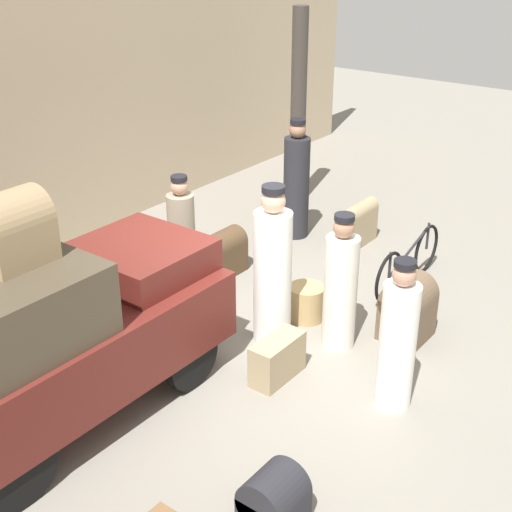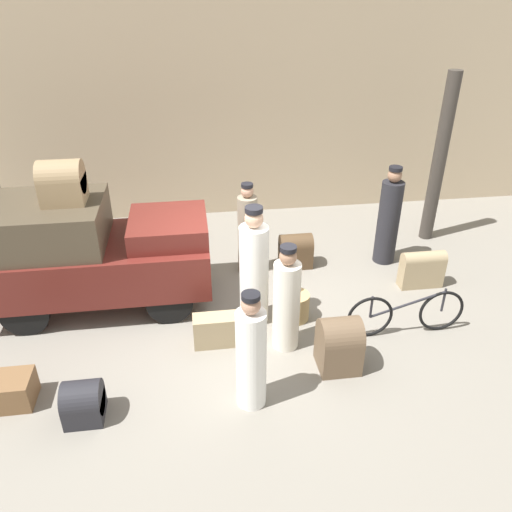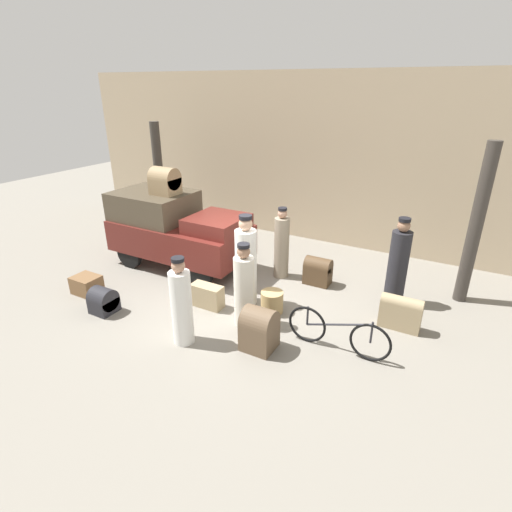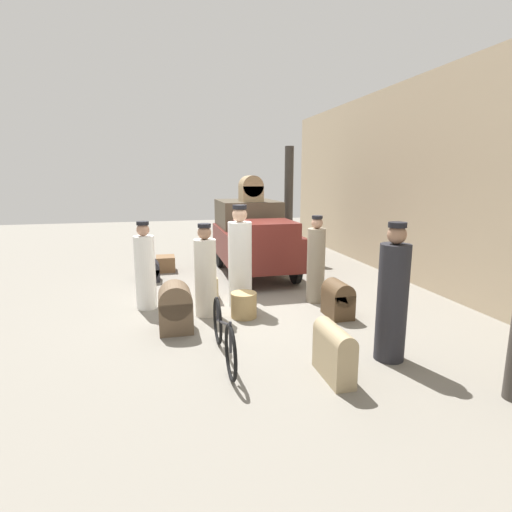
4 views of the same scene
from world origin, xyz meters
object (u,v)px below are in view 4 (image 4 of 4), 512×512
at_px(suitcase_tan_flat, 209,287).
at_px(trunk_wicker_pale, 334,350).
at_px(truck, 253,235).
at_px(bicycle, 223,334).
at_px(porter_with_bicycle, 205,274).
at_px(trunk_barrel_dark, 175,307).
at_px(porter_lifting_near_truck, 240,261).
at_px(trunk_large_brown, 338,299).
at_px(conductor_in_dark_uniform, 316,263).
at_px(suitcase_small_leather, 150,271).
at_px(suitcase_black_upright, 166,264).
at_px(trunk_on_truck_roof, 251,189).
at_px(porter_standing_middle, 392,298).
at_px(wicker_basket, 244,305).
at_px(porter_carrying_trunk, 145,269).

distance_m(suitcase_tan_flat, trunk_wicker_pale, 3.70).
height_order(truck, bicycle, truck).
xyz_separation_m(bicycle, porter_with_bicycle, (-1.79, -0.03, 0.38)).
height_order(porter_with_bicycle, trunk_barrel_dark, porter_with_bicycle).
distance_m(porter_lifting_near_truck, trunk_large_brown, 1.88).
distance_m(conductor_in_dark_uniform, suitcase_small_leather, 3.96).
distance_m(bicycle, suitcase_black_upright, 5.40).
relative_size(conductor_in_dark_uniform, trunk_barrel_dark, 2.17).
bearing_deg(bicycle, porter_lifting_near_truck, 163.10).
height_order(suitcase_tan_flat, trunk_on_truck_roof, trunk_on_truck_roof).
bearing_deg(porter_lifting_near_truck, trunk_barrel_dark, -51.51).
bearing_deg(truck, trunk_barrel_dark, -30.73).
relative_size(porter_standing_middle, trunk_wicker_pale, 2.50).
height_order(truck, trunk_wicker_pale, truck).
distance_m(bicycle, wicker_basket, 1.64).
bearing_deg(wicker_basket, trunk_on_truck_roof, 165.09).
bearing_deg(bicycle, porter_with_bicycle, -179.20).
xyz_separation_m(porter_lifting_near_truck, suitcase_tan_flat, (-0.61, -0.52, -0.62)).
bearing_deg(trunk_on_truck_roof, porter_carrying_trunk, -46.41).
height_order(truck, trunk_on_truck_roof, trunk_on_truck_roof).
xyz_separation_m(wicker_basket, porter_lifting_near_truck, (-0.62, 0.06, 0.64)).
height_order(trunk_barrel_dark, trunk_large_brown, trunk_barrel_dark).
xyz_separation_m(porter_carrying_trunk, suitcase_black_upright, (-2.94, 0.39, -0.54)).
distance_m(porter_carrying_trunk, conductor_in_dark_uniform, 3.17).
distance_m(bicycle, trunk_on_truck_roof, 5.30).
height_order(porter_with_bicycle, porter_lifting_near_truck, porter_lifting_near_truck).
distance_m(porter_carrying_trunk, trunk_barrel_dark, 1.37).
relative_size(conductor_in_dark_uniform, trunk_wicker_pale, 2.28).
xyz_separation_m(suitcase_tan_flat, trunk_large_brown, (1.58, 2.04, 0.09)).
bearing_deg(suitcase_black_upright, conductor_in_dark_uniform, 40.03).
height_order(suitcase_small_leather, trunk_on_truck_roof, trunk_on_truck_roof).
bearing_deg(truck, conductor_in_dark_uniform, 14.36).
distance_m(bicycle, suitcase_small_leather, 4.54).
distance_m(wicker_basket, porter_lifting_near_truck, 0.90).
distance_m(suitcase_tan_flat, suitcase_black_upright, 2.72).
height_order(porter_standing_middle, porter_with_bicycle, porter_standing_middle).
xyz_separation_m(truck, suitcase_black_upright, (-0.76, -2.12, -0.77)).
bearing_deg(trunk_wicker_pale, porter_standing_middle, 107.86).
bearing_deg(bicycle, suitcase_black_upright, -173.01).
distance_m(truck, conductor_in_dark_uniform, 2.62).
height_order(suitcase_small_leather, suitcase_black_upright, suitcase_small_leather).
relative_size(truck, suitcase_tan_flat, 5.10).
xyz_separation_m(conductor_in_dark_uniform, trunk_wicker_pale, (2.85, -0.90, -0.42)).
bearing_deg(porter_standing_middle, suitcase_black_upright, -154.45).
height_order(bicycle, suitcase_small_leather, bicycle).
distance_m(suitcase_black_upright, trunk_large_brown, 5.05).
relative_size(suitcase_small_leather, trunk_barrel_dark, 0.67).
xyz_separation_m(porter_standing_middle, conductor_in_dark_uniform, (-2.55, -0.03, -0.07)).
bearing_deg(trunk_large_brown, porter_carrying_trunk, -110.96).
bearing_deg(suitcase_tan_flat, wicker_basket, 20.16).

